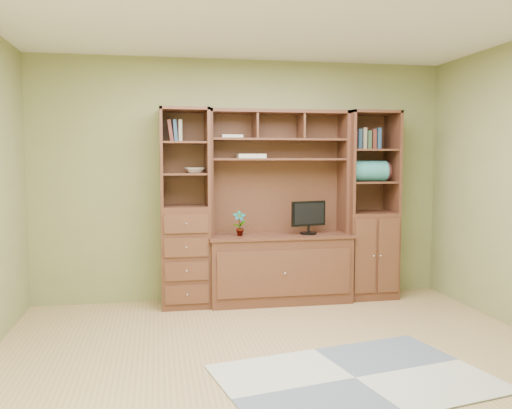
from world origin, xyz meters
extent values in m
cube|color=tan|center=(0.00, 0.00, 0.00)|extent=(4.60, 4.10, 0.04)
cube|color=white|center=(0.00, 0.00, 2.60)|extent=(4.60, 4.10, 0.04)
cube|color=#838751|center=(0.00, 2.00, 1.30)|extent=(4.50, 0.04, 2.60)
cube|color=#838751|center=(0.00, -2.00, 1.30)|extent=(4.50, 0.04, 2.60)
cube|color=#4D281B|center=(0.35, 1.73, 1.02)|extent=(1.54, 0.53, 2.05)
cube|color=#4D281B|center=(-0.65, 1.77, 1.02)|extent=(0.50, 0.45, 2.05)
cube|color=#4D281B|center=(1.37, 1.77, 1.02)|extent=(0.55, 0.45, 2.05)
cube|color=gray|center=(0.41, -0.38, 0.01)|extent=(2.04, 1.56, 0.01)
cube|color=black|center=(0.66, 1.70, 0.97)|extent=(0.43, 0.27, 0.49)
imported|color=#B5473D|center=(-0.09, 1.70, 0.86)|extent=(0.14, 0.10, 0.27)
cube|color=beige|center=(0.05, 1.82, 1.56)|extent=(0.29, 0.21, 0.05)
imported|color=beige|center=(-0.55, 1.77, 1.42)|extent=(0.21, 0.21, 0.05)
cube|color=teal|center=(1.33, 1.73, 1.40)|extent=(0.39, 0.22, 0.22)
cube|color=brown|center=(1.45, 1.85, 1.40)|extent=(0.38, 0.21, 0.21)
camera|label=1|loc=(-0.93, -3.85, 1.53)|focal=38.00mm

